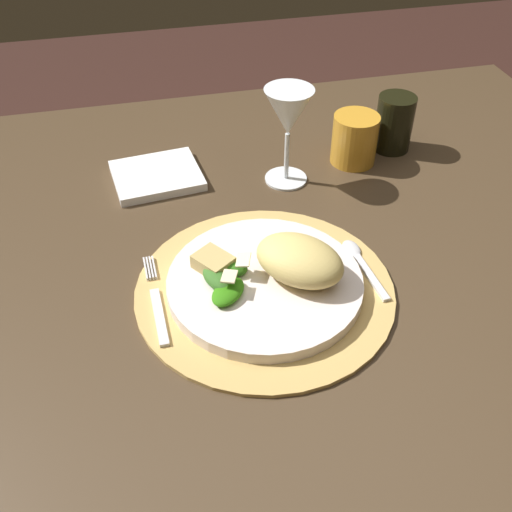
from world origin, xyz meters
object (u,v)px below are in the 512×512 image
(spoon, at_px, (359,259))
(dark_tumbler, at_px, (394,123))
(fork, at_px, (157,303))
(dinner_plate, at_px, (265,283))
(dining_table, at_px, (236,321))
(napkin, at_px, (157,176))
(wine_glass, at_px, (288,116))
(amber_tumbler, at_px, (355,139))

(spoon, distance_m, dark_tumbler, 0.33)
(fork, height_order, dark_tumbler, dark_tumbler)
(dinner_plate, relative_size, spoon, 2.02)
(spoon, bearing_deg, dinner_plate, -170.73)
(dining_table, distance_m, napkin, 0.28)
(wine_glass, distance_m, amber_tumbler, 0.15)
(napkin, bearing_deg, wine_glass, -13.65)
(dining_table, height_order, dinner_plate, dinner_plate)
(amber_tumbler, distance_m, dark_tumbler, 0.09)
(wine_glass, distance_m, dark_tumbler, 0.23)
(dinner_plate, distance_m, spoon, 0.14)
(napkin, relative_size, amber_tumbler, 1.65)
(dining_table, distance_m, amber_tumbler, 0.37)
(dinner_plate, height_order, wine_glass, wine_glass)
(fork, height_order, napkin, napkin)
(dining_table, bearing_deg, amber_tumbler, 38.52)
(dinner_plate, bearing_deg, dining_table, 107.51)
(spoon, bearing_deg, wine_glass, 100.43)
(wine_glass, height_order, amber_tumbler, wine_glass)
(fork, distance_m, dark_tumbler, 0.55)
(dinner_plate, xyz_separation_m, fork, (-0.14, 0.00, -0.01))
(fork, height_order, amber_tumbler, amber_tumbler)
(wine_glass, xyz_separation_m, amber_tumbler, (0.13, 0.03, -0.08))
(dark_tumbler, bearing_deg, dining_table, -145.91)
(napkin, bearing_deg, dark_tumbler, 0.66)
(dinner_plate, distance_m, amber_tumbler, 0.36)
(amber_tumbler, bearing_deg, fork, -143.03)
(fork, distance_m, spoon, 0.28)
(amber_tumbler, bearing_deg, wine_glass, -166.71)
(fork, relative_size, amber_tumbler, 1.95)
(dining_table, xyz_separation_m, dark_tumbler, (0.33, 0.23, 0.19))
(fork, xyz_separation_m, amber_tumbler, (0.37, 0.28, 0.03))
(napkin, xyz_separation_m, amber_tumbler, (0.34, -0.02, 0.04))
(napkin, height_order, wine_glass, wine_glass)
(dinner_plate, distance_m, napkin, 0.32)
(fork, bearing_deg, dining_table, 33.41)
(dining_table, distance_m, wine_glass, 0.33)
(dining_table, distance_m, dark_tumbler, 0.45)
(wine_glass, bearing_deg, dark_tumbler, 14.82)
(dining_table, height_order, spoon, spoon)
(dinner_plate, distance_m, fork, 0.14)
(amber_tumbler, relative_size, dark_tumbler, 0.86)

